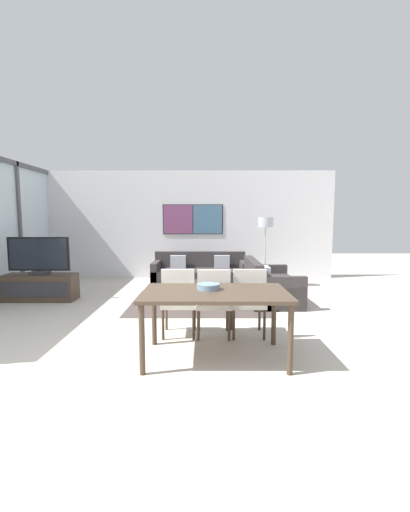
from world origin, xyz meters
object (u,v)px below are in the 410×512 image
(coffee_table, at_px, (199,289))
(dining_table, at_px, (215,298))
(dining_chair_left, at_px, (179,299))
(sofa_side, at_px, (268,287))
(fruit_bowl, at_px, (208,286))
(dining_chair_right, at_px, (248,299))
(dining_chair_centre, at_px, (214,299))
(television, at_px, (39,256))
(tv_console, at_px, (41,287))
(floor_lamp, at_px, (266,228))
(sofa_main, at_px, (200,275))

(coffee_table, xyz_separation_m, dining_table, (0.23, -2.58, 0.44))
(dining_table, xyz_separation_m, dining_chair_left, (-0.46, 0.70, -0.18))
(sofa_side, relative_size, fruit_bowl, 5.98)
(dining_chair_right, bearing_deg, dining_chair_centre, -176.14)
(coffee_table, relative_size, dining_chair_centre, 1.09)
(television, distance_m, coffee_table, 3.14)
(tv_console, relative_size, sofa_side, 0.85)
(sofa_side, distance_m, dining_chair_left, 2.55)
(coffee_table, distance_m, floor_lamp, 2.33)
(sofa_main, height_order, sofa_side, same)
(sofa_side, bearing_deg, fruit_bowl, 155.87)
(tv_console, height_order, sofa_main, sofa_main)
(floor_lamp, bearing_deg, coffee_table, -136.57)
(sofa_side, bearing_deg, dining_chair_right, 162.58)
(dining_chair_left, relative_size, floor_lamp, 0.59)
(dining_chair_centre, xyz_separation_m, floor_lamp, (1.26, 3.33, 0.84))
(dining_chair_centre, distance_m, fruit_bowl, 0.64)
(floor_lamp, bearing_deg, tv_console, -164.77)
(fruit_bowl, bearing_deg, television, 140.59)
(sofa_main, xyz_separation_m, dining_chair_right, (0.69, -3.36, 0.25))
(tv_console, relative_size, floor_lamp, 0.85)
(tv_console, distance_m, sofa_side, 4.40)
(television, xyz_separation_m, dining_chair_centre, (3.30, -2.09, -0.35))
(floor_lamp, bearing_deg, dining_chair_left, -117.61)
(sofa_main, bearing_deg, television, -157.01)
(tv_console, xyz_separation_m, sofa_side, (4.40, -0.04, 0.01))
(sofa_side, relative_size, dining_chair_centre, 1.70)
(sofa_main, bearing_deg, fruit_bowl, -87.75)
(sofa_main, distance_m, dining_chair_right, 3.44)
(dining_chair_left, bearing_deg, fruit_bowl, -57.22)
(sofa_main, height_order, floor_lamp, floor_lamp)
(dining_chair_right, bearing_deg, floor_lamp, 76.42)
(tv_console, distance_m, sofa_main, 3.34)
(television, xyz_separation_m, dining_chair_left, (2.84, -2.05, -0.35))
(television, xyz_separation_m, dining_table, (3.30, -2.75, -0.17))
(sofa_main, relative_size, dining_chair_left, 2.28)
(tv_console, xyz_separation_m, dining_chair_left, (2.84, -2.05, 0.27))
(television, relative_size, fruit_bowl, 4.42)
(tv_console, distance_m, coffee_table, 3.08)
(coffee_table, distance_m, fruit_bowl, 2.55)
(sofa_side, height_order, dining_chair_right, dining_chair_right)
(dining_chair_centre, relative_size, fruit_bowl, 3.52)
(dining_chair_centre, xyz_separation_m, fruit_bowl, (-0.07, -0.57, 0.29))
(dining_chair_left, bearing_deg, floor_lamp, 62.39)
(coffee_table, bearing_deg, dining_chair_centre, -83.16)
(tv_console, relative_size, dining_table, 0.83)
(dining_table, bearing_deg, dining_chair_left, 123.51)
(television, bearing_deg, dining_chair_right, -28.62)
(dining_chair_centre, bearing_deg, tv_console, 147.73)
(coffee_table, height_order, dining_chair_centre, dining_chair_centre)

